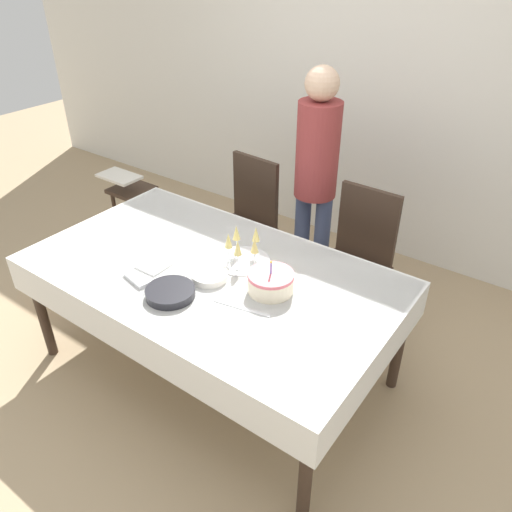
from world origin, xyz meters
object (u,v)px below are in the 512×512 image
object	(u,v)px
birthday_cake	(271,282)
plate_stack_main	(170,292)
champagne_tray	(243,249)
dining_chair_far_left	(246,218)
dining_chair_far_right	(356,256)
plate_stack_dessert	(210,276)
person_standing	(316,168)
high_chair	(131,198)
gift_bag	(64,276)

from	to	relation	value
birthday_cake	plate_stack_main	bearing A→B (deg)	-139.14
champagne_tray	plate_stack_main	distance (m)	0.48
champagne_tray	plate_stack_main	size ratio (longest dim) A/B	1.24
dining_chair_far_left	dining_chair_far_right	xyz separation A→B (m)	(0.89, 0.00, 0.00)
champagne_tray	plate_stack_dessert	xyz separation A→B (m)	(-0.04, -0.24, -0.06)
champagne_tray	person_standing	bearing A→B (deg)	93.67
dining_chair_far_right	person_standing	size ratio (longest dim) A/B	0.59
plate_stack_dessert	person_standing	world-z (taller)	person_standing
high_chair	birthday_cake	bearing A→B (deg)	-19.78
dining_chair_far_left	person_standing	bearing A→B (deg)	17.03
dining_chair_far_left	person_standing	world-z (taller)	person_standing
birthday_cake	plate_stack_main	xyz separation A→B (m)	(-0.38, -0.33, -0.03)
dining_chair_far_right	gift_bag	bearing A→B (deg)	-153.44
champagne_tray	gift_bag	distance (m)	1.68
dining_chair_far_left	gift_bag	distance (m)	1.42
plate_stack_dessert	gift_bag	distance (m)	1.60
dining_chair_far_left	dining_chair_far_right	size ratio (longest dim) A/B	1.00
champagne_tray	gift_bag	size ratio (longest dim) A/B	1.17
dining_chair_far_right	gift_bag	size ratio (longest dim) A/B	3.63
dining_chair_far_right	birthday_cake	world-z (taller)	dining_chair_far_right
plate_stack_dessert	gift_bag	world-z (taller)	plate_stack_dessert
plate_stack_dessert	champagne_tray	bearing A→B (deg)	80.86
plate_stack_main	dining_chair_far_left	bearing A→B (deg)	109.83
plate_stack_dessert	dining_chair_far_right	bearing A→B (deg)	67.76
plate_stack_main	champagne_tray	bearing A→B (deg)	77.96
high_chair	plate_stack_main	bearing A→B (deg)	-34.47
plate_stack_main	plate_stack_dessert	distance (m)	0.24
person_standing	plate_stack_main	bearing A→B (deg)	-91.85
plate_stack_dessert	high_chair	world-z (taller)	plate_stack_dessert
plate_stack_dessert	birthday_cake	bearing A→B (deg)	17.35
dining_chair_far_right	plate_stack_dessert	bearing A→B (deg)	-112.24
dining_chair_far_left	birthday_cake	world-z (taller)	dining_chair_far_left
champagne_tray	plate_stack_dessert	size ratio (longest dim) A/B	1.62
high_chair	dining_chair_far_right	bearing A→B (deg)	6.59
dining_chair_far_left	plate_stack_main	world-z (taller)	dining_chair_far_left
dining_chair_far_left	dining_chair_far_right	world-z (taller)	same
plate_stack_dessert	gift_bag	size ratio (longest dim) A/B	0.72
champagne_tray	plate_stack_dessert	distance (m)	0.25
dining_chair_far_right	person_standing	world-z (taller)	person_standing
dining_chair_far_right	high_chair	xyz separation A→B (m)	(-1.88, -0.22, -0.04)
dining_chair_far_left	birthday_cake	xyz separation A→B (m)	(0.81, -0.87, 0.26)
dining_chair_far_left	plate_stack_dessert	world-z (taller)	dining_chair_far_left
dining_chair_far_left	champagne_tray	distance (m)	0.95
birthday_cake	plate_stack_dessert	distance (m)	0.34
dining_chair_far_right	person_standing	xyz separation A→B (m)	(-0.41, 0.15, 0.45)
champagne_tray	person_standing	world-z (taller)	person_standing
dining_chair_far_right	gift_bag	world-z (taller)	dining_chair_far_right
person_standing	high_chair	bearing A→B (deg)	-166.14
dining_chair_far_left	plate_stack_main	bearing A→B (deg)	-70.17
gift_bag	person_standing	bearing A→B (deg)	36.53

